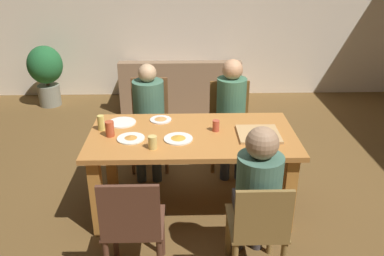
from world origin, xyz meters
name	(u,v)px	position (x,y,z in m)	size (l,w,h in m)	color
ground_plane	(192,207)	(0.00, 0.00, 0.00)	(20.00, 20.00, 0.00)	brown
back_wall	(187,10)	(0.00, 3.30, 1.37)	(7.09, 0.12, 2.74)	#F2E3CB
dining_table	(192,147)	(0.00, 0.00, 0.65)	(1.82, 0.93, 0.78)	#BA7435
chair_0	(258,229)	(0.44, -0.93, 0.47)	(0.40, 0.46, 0.87)	olive
person_0	(257,188)	(0.44, -0.80, 0.72)	(0.32, 0.48, 1.22)	#403B3E
chair_1	(150,119)	(-0.44, 0.90, 0.54)	(0.42, 0.40, 0.98)	brown
person_1	(149,111)	(-0.44, 0.75, 0.70)	(0.33, 0.53, 1.19)	#2B353B
chair_2	(229,121)	(0.44, 0.90, 0.51)	(0.46, 0.39, 0.94)	brown
person_2	(232,108)	(0.44, 0.76, 0.72)	(0.31, 0.51, 1.23)	#2B3443
chair_3	(133,226)	(-0.44, -0.91, 0.49)	(0.43, 0.41, 0.89)	#543122
pizza_box_0	(259,134)	(0.58, -0.05, 0.79)	(0.36, 0.36, 0.02)	tan
plate_0	(178,138)	(-0.12, -0.11, 0.79)	(0.25, 0.25, 0.03)	white
plate_1	(131,138)	(-0.53, -0.09, 0.79)	(0.24, 0.24, 0.03)	white
plate_2	(161,119)	(-0.29, 0.31, 0.79)	(0.20, 0.20, 0.03)	white
plate_3	(122,122)	(-0.65, 0.25, 0.78)	(0.26, 0.26, 0.01)	white
drinking_glass_0	(216,126)	(0.21, 0.05, 0.83)	(0.06, 0.06, 0.10)	#BD4B33
drinking_glass_1	(101,123)	(-0.81, 0.10, 0.85)	(0.06, 0.06, 0.14)	#DAC35B
drinking_glass_2	(153,142)	(-0.33, -0.27, 0.83)	(0.07, 0.07, 0.11)	#DBBF66
drinking_glass_3	(110,129)	(-0.72, -0.03, 0.85)	(0.08, 0.08, 0.14)	#BA4828
couch	(180,88)	(-0.11, 2.70, 0.28)	(1.76, 0.92, 0.79)	#907052
potted_plant	(46,71)	(-2.16, 2.77, 0.56)	(0.52, 0.52, 0.94)	gray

